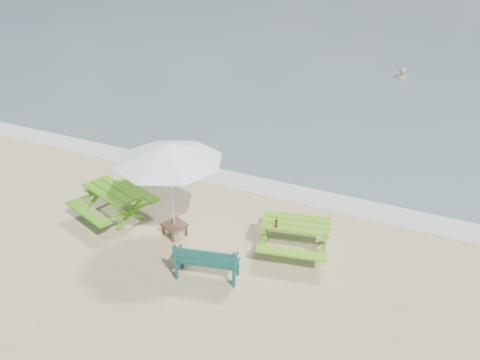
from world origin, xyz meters
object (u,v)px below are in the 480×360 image
at_px(picnic_table_left, 114,204).
at_px(park_bench, 207,267).
at_px(picnic_table_right, 295,237).
at_px(beer_bottle, 276,223).
at_px(side_table, 175,229).
at_px(swimmer, 400,86).
at_px(patio_umbrella, 169,152).

height_order(picnic_table_left, park_bench, park_bench).
xyz_separation_m(picnic_table_right, beer_bottle, (-0.34, -0.32, 0.44)).
bearing_deg(side_table, park_bench, -35.17).
bearing_deg(beer_bottle, picnic_table_left, -176.59).
distance_m(picnic_table_left, swimmer, 15.88).
height_order(picnic_table_left, patio_umbrella, patio_umbrella).
bearing_deg(picnic_table_right, side_table, -166.40).
bearing_deg(park_bench, swimmer, 84.67).
height_order(picnic_table_left, beer_bottle, beer_bottle).
height_order(park_bench, side_table, park_bench).
bearing_deg(picnic_table_right, patio_umbrella, -166.40).
xyz_separation_m(park_bench, patio_umbrella, (-1.36, 0.96, 1.85)).
height_order(picnic_table_left, side_table, picnic_table_left).
distance_m(picnic_table_right, side_table, 2.73).
relative_size(picnic_table_left, side_table, 3.40).
distance_m(patio_umbrella, swimmer, 15.72).
xyz_separation_m(picnic_table_left, patio_umbrella, (1.75, -0.08, 1.74)).
distance_m(park_bench, beer_bottle, 1.69).
relative_size(park_bench, beer_bottle, 5.60).
bearing_deg(picnic_table_left, park_bench, -18.48).
height_order(side_table, swimmer, swimmer).
relative_size(picnic_table_left, park_bench, 1.58).
bearing_deg(park_bench, side_table, 144.83).
bearing_deg(patio_umbrella, swimmer, 79.35).
bearing_deg(patio_umbrella, picnic_table_left, 177.28).
bearing_deg(patio_umbrella, picnic_table_right, 13.60).
xyz_separation_m(picnic_table_right, side_table, (-2.65, -0.64, -0.17)).
distance_m(side_table, patio_umbrella, 1.93).
relative_size(picnic_table_left, picnic_table_right, 1.12).
height_order(side_table, patio_umbrella, patio_umbrella).
relative_size(park_bench, swimmer, 0.76).
bearing_deg(beer_bottle, picnic_table_right, 43.30).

